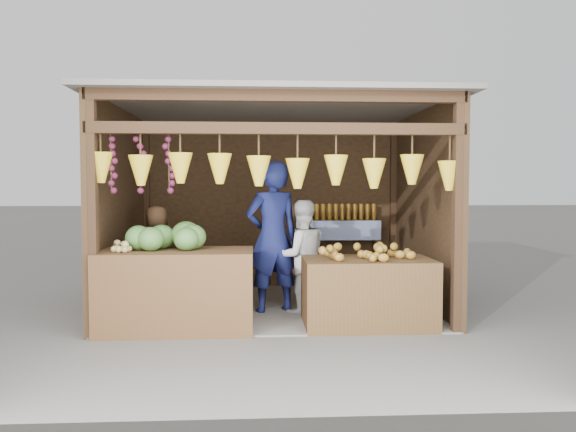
{
  "coord_description": "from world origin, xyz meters",
  "views": [
    {
      "loc": [
        -0.22,
        -7.36,
        1.59
      ],
      "look_at": [
        0.18,
        -0.1,
        1.21
      ],
      "focal_mm": 35.0,
      "sensor_mm": 36.0,
      "label": 1
    }
  ],
  "objects_px": {
    "counter_left": "(177,290)",
    "counter_right": "(368,292)",
    "man_standing": "(272,237)",
    "vendor_seated": "(157,246)",
    "woman_standing": "(302,256)"
  },
  "relations": [
    {
      "from": "counter_left",
      "to": "vendor_seated",
      "type": "bearing_deg",
      "value": 110.24
    },
    {
      "from": "woman_standing",
      "to": "counter_right",
      "type": "bearing_deg",
      "value": 121.23
    },
    {
      "from": "counter_right",
      "to": "vendor_seated",
      "type": "bearing_deg",
      "value": 157.0
    },
    {
      "from": "counter_left",
      "to": "woman_standing",
      "type": "bearing_deg",
      "value": 28.27
    },
    {
      "from": "counter_left",
      "to": "woman_standing",
      "type": "xyz_separation_m",
      "value": [
        1.45,
        0.78,
        0.27
      ]
    },
    {
      "from": "counter_right",
      "to": "man_standing",
      "type": "bearing_deg",
      "value": 145.14
    },
    {
      "from": "counter_left",
      "to": "vendor_seated",
      "type": "xyz_separation_m",
      "value": [
        -0.42,
        1.14,
        0.37
      ]
    },
    {
      "from": "man_standing",
      "to": "counter_left",
      "type": "bearing_deg",
      "value": 17.87
    },
    {
      "from": "vendor_seated",
      "to": "woman_standing",
      "type": "bearing_deg",
      "value": -158.6
    },
    {
      "from": "counter_right",
      "to": "vendor_seated",
      "type": "height_order",
      "value": "vendor_seated"
    },
    {
      "from": "counter_left",
      "to": "counter_right",
      "type": "relative_size",
      "value": 1.15
    },
    {
      "from": "counter_left",
      "to": "counter_right",
      "type": "bearing_deg",
      "value": 1.35
    },
    {
      "from": "man_standing",
      "to": "vendor_seated",
      "type": "distance_m",
      "value": 1.55
    },
    {
      "from": "man_standing",
      "to": "vendor_seated",
      "type": "bearing_deg",
      "value": -31.4
    },
    {
      "from": "counter_left",
      "to": "vendor_seated",
      "type": "distance_m",
      "value": 1.27
    }
  ]
}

